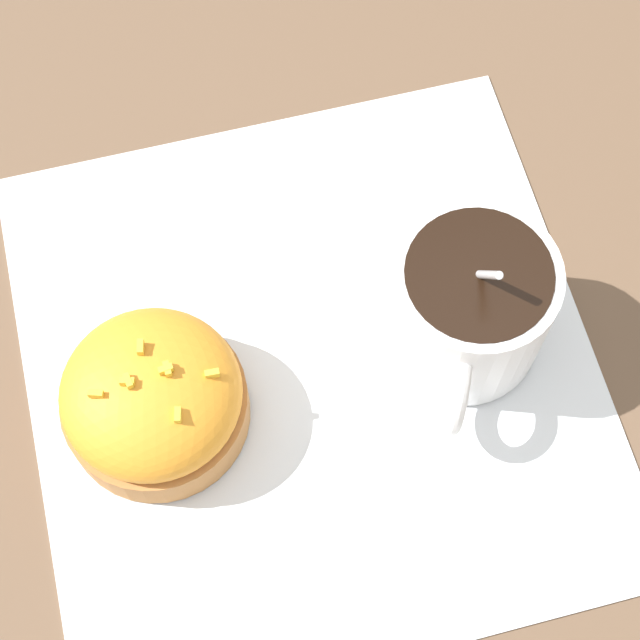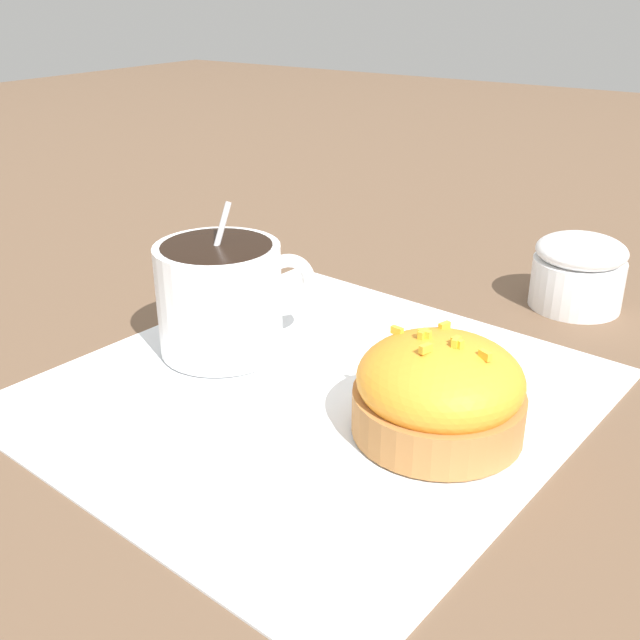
{
  "view_description": "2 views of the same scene",
  "coord_description": "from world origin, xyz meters",
  "views": [
    {
      "loc": [
        0.06,
        0.19,
        0.53
      ],
      "look_at": [
        -0.01,
        -0.01,
        0.04
      ],
      "focal_mm": 60.0,
      "sensor_mm": 36.0,
      "label": 1
    },
    {
      "loc": [
        0.23,
        -0.33,
        0.23
      ],
      "look_at": [
        -0.01,
        0.02,
        0.04
      ],
      "focal_mm": 42.0,
      "sensor_mm": 36.0,
      "label": 2
    }
  ],
  "objects": [
    {
      "name": "coffee_cup",
      "position": [
        -0.08,
        0.01,
        0.04
      ],
      "size": [
        0.08,
        0.1,
        0.1
      ],
      "color": "white",
      "rests_on": "paper_napkin"
    },
    {
      "name": "paper_napkin",
      "position": [
        0.0,
        0.0,
        0.0
      ],
      "size": [
        0.32,
        0.34,
        0.0
      ],
      "color": "white",
      "rests_on": "ground_plane"
    },
    {
      "name": "sugar_bowl",
      "position": [
        0.09,
        0.22,
        0.03
      ],
      "size": [
        0.07,
        0.07,
        0.06
      ],
      "color": "white",
      "rests_on": "ground_plane"
    },
    {
      "name": "ground_plane",
      "position": [
        0.0,
        0.0,
        0.0
      ],
      "size": [
        3.0,
        3.0,
        0.0
      ],
      "primitive_type": "plane",
      "color": "brown"
    },
    {
      "name": "frosted_pastry",
      "position": [
        0.08,
        -0.0,
        0.03
      ],
      "size": [
        0.09,
        0.09,
        0.06
      ],
      "color": "#B2753D",
      "rests_on": "paper_napkin"
    }
  ]
}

